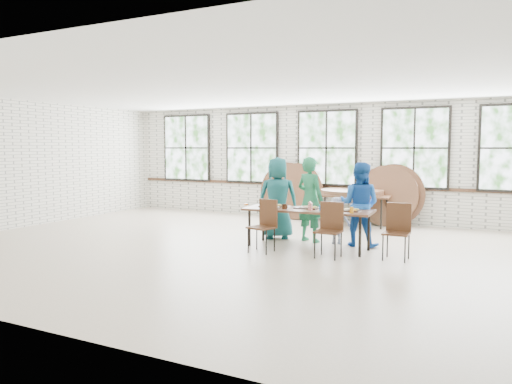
{
  "coord_description": "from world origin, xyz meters",
  "views": [
    {
      "loc": [
        4.27,
        -7.95,
        1.89
      ],
      "look_at": [
        0.0,
        0.4,
        1.05
      ],
      "focal_mm": 35.0,
      "sensor_mm": 36.0,
      "label": 1
    }
  ],
  "objects_px": {
    "chair_near_left": "(265,221)",
    "chair_near_right": "(330,225)",
    "dining_table": "(308,212)",
    "storage_table": "(352,197)"
  },
  "relations": [
    {
      "from": "chair_near_left",
      "to": "chair_near_right",
      "type": "relative_size",
      "value": 1.0
    },
    {
      "from": "dining_table",
      "to": "storage_table",
      "type": "distance_m",
      "value": 3.07
    },
    {
      "from": "dining_table",
      "to": "storage_table",
      "type": "relative_size",
      "value": 1.32
    },
    {
      "from": "chair_near_right",
      "to": "storage_table",
      "type": "relative_size",
      "value": 0.51
    },
    {
      "from": "chair_near_left",
      "to": "storage_table",
      "type": "distance_m",
      "value": 3.75
    },
    {
      "from": "chair_near_right",
      "to": "storage_table",
      "type": "xyz_separation_m",
      "value": [
        -0.66,
        3.58,
        0.13
      ]
    },
    {
      "from": "dining_table",
      "to": "chair_near_left",
      "type": "bearing_deg",
      "value": -136.05
    },
    {
      "from": "chair_near_right",
      "to": "chair_near_left",
      "type": "bearing_deg",
      "value": -174.11
    },
    {
      "from": "dining_table",
      "to": "storage_table",
      "type": "height_order",
      "value": "same"
    },
    {
      "from": "storage_table",
      "to": "chair_near_right",
      "type": "bearing_deg",
      "value": -83.87
    }
  ]
}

